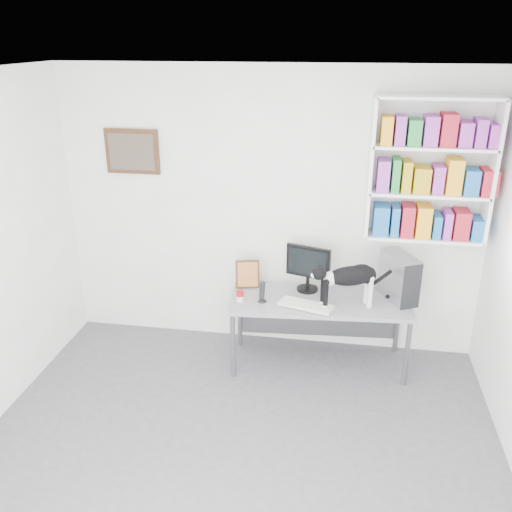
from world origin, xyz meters
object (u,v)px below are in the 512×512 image
keyboard (306,305)px  soup_can (240,296)px  pc_tower (399,277)px  cat (349,286)px  speaker (262,291)px  monitor (308,268)px  desk (318,332)px  bookshelf (430,170)px  leaning_print (248,274)px

keyboard → soup_can: size_ratio=4.93×
pc_tower → soup_can: size_ratio=4.35×
cat → speaker: bearing=159.6°
monitor → cat: size_ratio=0.68×
desk → bookshelf: bearing=12.2°
bookshelf → leaning_print: bearing=-176.4°
bookshelf → monitor: bookshelf is taller
leaning_print → desk: bearing=-26.2°
bookshelf → soup_can: bearing=-165.9°
bookshelf → leaning_print: size_ratio=4.43×
bookshelf → cat: (-0.62, -0.37, -0.96)m
bookshelf → speaker: 1.79m
keyboard → leaning_print: size_ratio=1.71×
monitor → cat: bearing=-21.5°
speaker → desk: bearing=27.5°
keyboard → cat: cat is taller
monitor → desk: bearing=-38.7°
bookshelf → desk: (-0.87, -0.26, -1.51)m
monitor → speaker: size_ratio=2.23×
keyboard → soup_can: (-0.60, 0.02, 0.03)m
speaker → soup_can: 0.21m
speaker → cat: cat is taller
leaning_print → cat: size_ratio=0.42×
speaker → leaning_print: leaning_print is taller
leaning_print → keyboard: bearing=-42.1°
keyboard → pc_tower: pc_tower is taller
bookshelf → soup_can: 1.98m
desk → soup_can: soup_can is taller
bookshelf → monitor: bearing=-175.9°
bookshelf → speaker: bearing=-164.8°
leaning_print → soup_can: leaning_print is taller
bookshelf → keyboard: size_ratio=2.59×
monitor → leaning_print: (-0.57, -0.03, -0.09)m
soup_can → leaning_print: bearing=86.6°
monitor → soup_can: size_ratio=4.64×
bookshelf → speaker: (-1.38, -0.38, -1.07)m
desk → keyboard: bearing=-129.2°
bookshelf → desk: bookshelf is taller
pc_tower → leaning_print: (-1.39, 0.02, -0.07)m
monitor → soup_can: monitor is taller
pc_tower → soup_can: bearing=165.8°
keyboard → cat: (0.36, 0.05, 0.19)m
cat → soup_can: bearing=160.6°
monitor → speaker: monitor is taller
monitor → soup_can: 0.69m
pc_tower → speaker: bearing=166.7°
monitor → cat: 0.48m
keyboard → cat: size_ratio=0.72×
bookshelf → leaning_print: (-1.57, -0.10, -1.03)m
desk → pc_tower: pc_tower is taller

